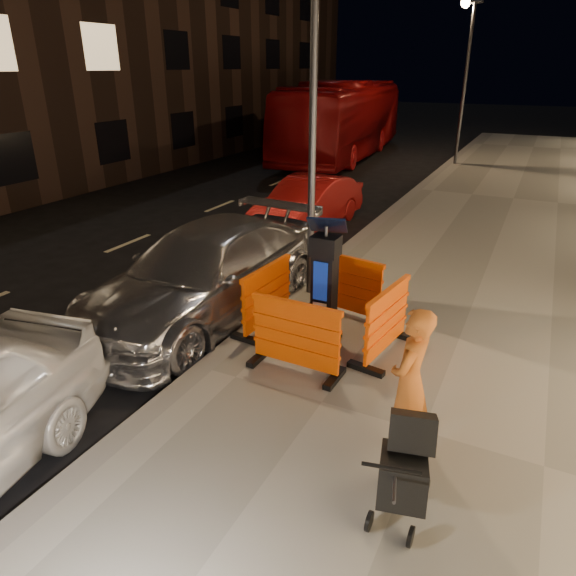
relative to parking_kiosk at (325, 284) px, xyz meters
The scene contains 15 objects.
ground_plane 2.15m from the parking_kiosk, 128.23° to the right, with size 120.00×120.00×0.00m, color black.
sidewalk 2.55m from the parking_kiosk, 38.49° to the right, with size 6.00×60.00×0.15m, color gray.
kerb 2.11m from the parking_kiosk, 128.23° to the right, with size 0.30×60.00×0.15m, color slate.
parking_kiosk is the anchor object (origin of this frame).
barrier_front 1.03m from the parking_kiosk, 90.00° to the right, with size 1.30×0.53×1.01m, color #F85005.
barrier_back 1.03m from the parking_kiosk, 90.00° to the left, with size 1.30×0.53×1.01m, color #F85005.
barrier_kerbside 1.03m from the parking_kiosk, behind, with size 1.30×0.53×1.01m, color #F85005.
barrier_bldgside 1.03m from the parking_kiosk, ahead, with size 1.30×0.53×1.01m, color #F85005.
car_silver 2.46m from the parking_kiosk, behind, with size 2.10×5.17×1.50m, color #BBBBC1.
car_red 6.40m from the parking_kiosk, 116.39° to the left, with size 1.38×3.96×1.30m, color maroon.
bus_doubledecker 18.03m from the parking_kiosk, 109.95° to the left, with size 2.82×12.05×3.36m, color maroon.
man 2.47m from the parking_kiosk, 46.62° to the right, with size 0.60×0.39×1.63m, color #B1571C.
stroller 3.32m from the parking_kiosk, 54.88° to the right, with size 0.48×0.74×0.92m, color black.
street_lamp_mid 2.75m from the parking_kiosk, 120.56° to the left, with size 0.12×0.12×6.00m, color #3F3F44.
street_lamp_far 16.69m from the parking_kiosk, 93.13° to the left, with size 0.12×0.12×6.00m, color #3F3F44.
Camera 1 is at (3.70, -4.85, 3.93)m, focal length 32.00 mm.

